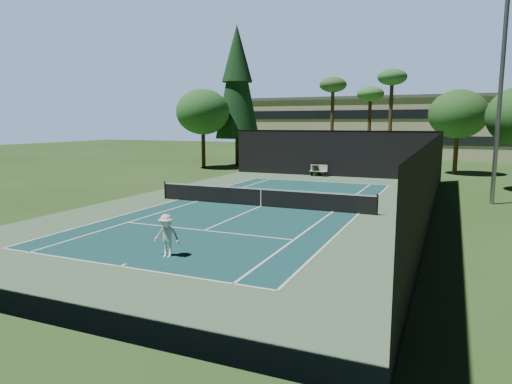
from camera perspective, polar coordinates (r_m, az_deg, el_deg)
ground at (r=25.67m, az=0.60°, el=-1.82°), size 160.00×160.00×0.00m
apron_slab at (r=25.67m, az=0.60°, el=-1.80°), size 18.00×32.00×0.01m
court_surface at (r=25.67m, az=0.60°, el=-1.79°), size 10.97×23.77×0.01m
court_lines at (r=25.67m, az=0.60°, el=-1.77°), size 11.07×23.87×0.01m
tennis_net at (r=25.58m, az=0.61°, el=-0.59°), size 12.90×0.10×1.10m
fence at (r=25.44m, az=0.67°, el=2.66°), size 18.04×32.05×4.03m
player at (r=16.27m, az=-11.11°, el=-5.38°), size 1.04×0.67×1.52m
tennis_ball_a at (r=20.83m, az=-26.39°, el=-5.11°), size 0.06×0.06×0.06m
tennis_ball_b at (r=27.19m, az=-1.84°, el=-1.16°), size 0.07×0.07×0.07m
tennis_ball_c at (r=29.76m, az=5.66°, el=-0.34°), size 0.08×0.08×0.08m
tennis_ball_d at (r=31.88m, az=-1.05°, el=0.29°), size 0.06×0.06×0.06m
park_bench at (r=40.51m, az=7.84°, el=2.73°), size 1.50×0.45×1.02m
trash_bin at (r=40.58m, az=7.40°, el=2.65°), size 0.56×0.56×0.95m
pine_tree at (r=50.48m, az=-2.37°, el=14.18°), size 4.80×4.80×15.00m
palm_a at (r=48.85m, az=9.60°, el=12.66°), size 2.80×2.80×9.32m
palm_b at (r=50.05m, az=14.10°, el=11.47°), size 2.80×2.80×8.42m
palm_c at (r=46.81m, az=16.64°, el=13.11°), size 2.80×2.80×9.77m
decid_tree_a at (r=45.29m, az=23.96°, el=8.86°), size 5.12×5.12×7.62m
decid_tree_c at (r=47.65m, az=-6.67°, el=9.90°), size 5.44×5.44×8.09m
campus_building at (r=69.95m, az=15.48°, el=7.94°), size 40.50×12.50×8.30m
light_pole at (r=29.43m, az=28.25°, el=11.14°), size 0.90×0.25×12.22m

